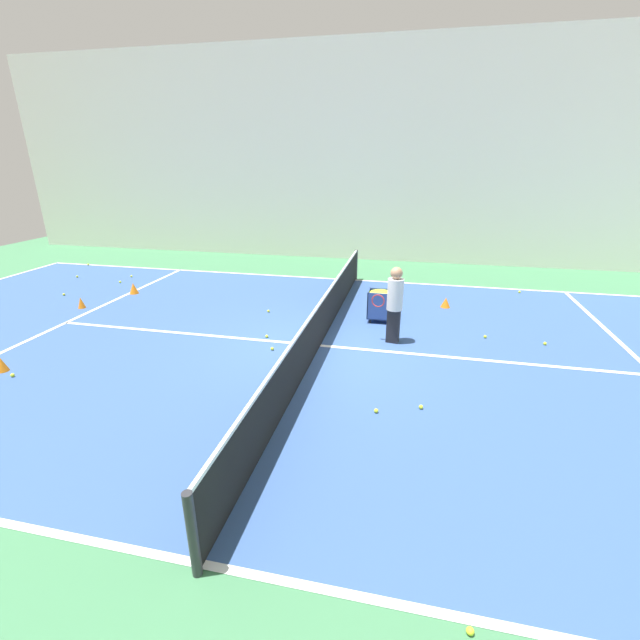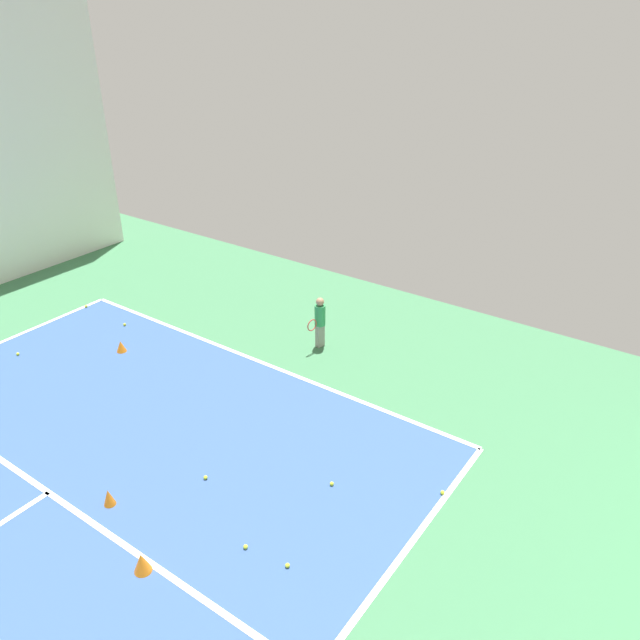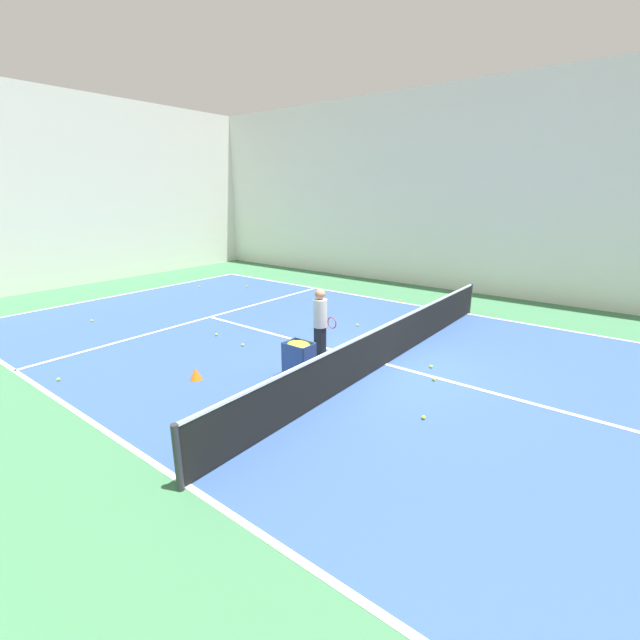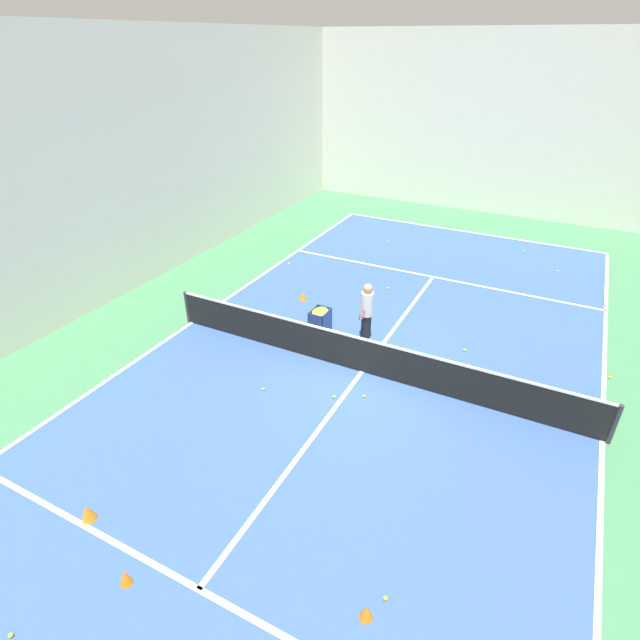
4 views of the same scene
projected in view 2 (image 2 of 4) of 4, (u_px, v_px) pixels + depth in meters
line_baseline_near at (254, 359)px, 14.03m from camera, size 10.79×0.10×0.00m
line_service_near at (48, 493)px, 10.27m from camera, size 10.79×0.10×0.00m
player_near_baseline at (320, 319)px, 14.24m from camera, size 0.29×0.59×1.24m
training_cone_0 at (121, 346)px, 14.29m from camera, size 0.23×0.23×0.26m
training_cone_1 at (142, 563)px, 8.81m from camera, size 0.26×0.26×0.32m
training_cone_2 at (109, 497)px, 9.97m from camera, size 0.19×0.19×0.29m
tennis_ball_0 at (332, 484)px, 10.41m from camera, size 0.07×0.07×0.07m
tennis_ball_4 at (443, 492)px, 10.23m from camera, size 0.07×0.07×0.07m
tennis_ball_5 at (86, 306)px, 16.35m from camera, size 0.07×0.07×0.07m
tennis_ball_7 at (246, 547)px, 9.22m from camera, size 0.07×0.07×0.07m
tennis_ball_12 at (125, 324)px, 15.44m from camera, size 0.07×0.07×0.07m
tennis_ball_13 at (287, 565)px, 8.92m from camera, size 0.07×0.07×0.07m
tennis_ball_14 at (206, 477)px, 10.55m from camera, size 0.07×0.07×0.07m
tennis_ball_15 at (18, 354)px, 14.18m from camera, size 0.07×0.07×0.07m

